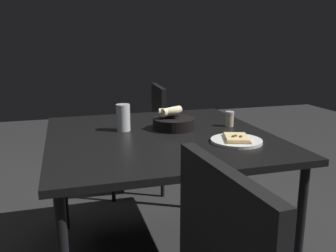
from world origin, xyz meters
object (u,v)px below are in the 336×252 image
dining_table (160,144)px  beer_glass (123,119)px  bread_basket (173,122)px  pizza_plate (236,140)px  chair_far (144,131)px  pepper_shaker (229,120)px

dining_table → beer_glass: (0.13, 0.16, 0.12)m
bread_basket → beer_glass: (0.03, 0.26, 0.02)m
beer_glass → pizza_plate: bearing=-128.2°
dining_table → bread_basket: (0.09, -0.10, 0.09)m
beer_glass → chair_far: (0.88, -0.30, -0.30)m
pizza_plate → pepper_shaker: pepper_shaker is taller
pizza_plate → beer_glass: bearing=51.8°
bread_basket → pepper_shaker: bread_basket is taller
pizza_plate → pepper_shaker: 0.32m
beer_glass → chair_far: bearing=-19.0°
dining_table → pepper_shaker: bearing=-81.7°
chair_far → beer_glass: bearing=161.0°
beer_glass → dining_table: bearing=-128.2°
pizza_plate → chair_far: chair_far is taller
dining_table → chair_far: bearing=-8.0°
beer_glass → chair_far: beer_glass is taller
dining_table → pizza_plate: bearing=-128.3°
pizza_plate → beer_glass: size_ratio=1.70×
bread_basket → pepper_shaker: size_ratio=2.70×
pizza_plate → chair_far: size_ratio=0.28×
dining_table → chair_far: 1.03m
bread_basket → pepper_shaker: 0.32m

